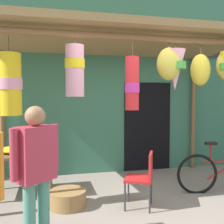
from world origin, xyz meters
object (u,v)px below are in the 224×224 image
Objects in this scene: folding_chair at (144,175)px; wicker_basket_by_table at (68,199)px; flower_heap_on_table at (19,149)px; shopper_by_bananas at (36,167)px; display_table at (14,157)px.

wicker_basket_by_table is (-1.11, 0.30, -0.38)m from folding_chair.
folding_chair is at bearing -15.00° from wicker_basket_by_table.
shopper_by_bananas reaches higher than flower_heap_on_table.
folding_chair is 1.77m from shopper_by_bananas.
display_table is at bearing -155.82° from flower_heap_on_table.
folding_chair reaches higher than flower_heap_on_table.
folding_chair is 1.21m from wicker_basket_by_table.
flower_heap_on_table is 0.43× the size of shopper_by_bananas.
folding_chair reaches higher than display_table.
display_table is at bearing 103.79° from shopper_by_bananas.
shopper_by_bananas is (-1.52, -0.81, 0.42)m from folding_chair.
flower_heap_on_table is at bearing 150.99° from folding_chair.
flower_heap_on_table is at bearing 24.18° from display_table.
flower_heap_on_table is (0.08, 0.04, 0.13)m from display_table.
shopper_by_bananas reaches higher than folding_chair.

